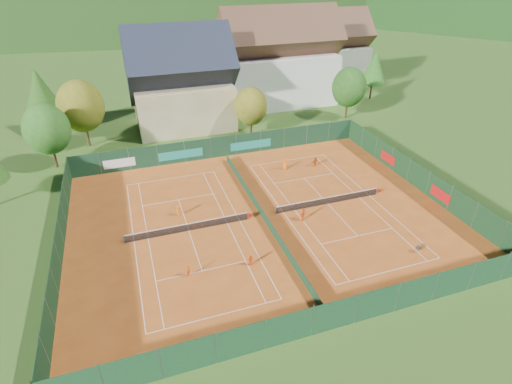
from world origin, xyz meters
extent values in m
plane|color=#2E531A|center=(0.00, 0.00, -0.02)|extent=(600.00, 600.00, 0.00)
cube|color=#B6521A|center=(0.00, 0.00, 0.01)|extent=(40.00, 32.00, 0.01)
cube|color=white|center=(-8.00, 11.88, 0.01)|extent=(10.97, 0.06, 0.00)
cube|color=white|center=(-8.00, -11.88, 0.01)|extent=(10.97, 0.06, 0.00)
cube|color=white|center=(-13.48, 0.00, 0.01)|extent=(0.06, 23.77, 0.00)
cube|color=white|center=(-2.51, 0.00, 0.01)|extent=(0.06, 23.77, 0.00)
cube|color=white|center=(-12.12, 0.00, 0.01)|extent=(0.06, 23.77, 0.00)
cube|color=white|center=(-3.88, 0.00, 0.01)|extent=(0.06, 23.77, 0.00)
cube|color=white|center=(-8.00, 6.40, 0.01)|extent=(8.23, 0.06, 0.00)
cube|color=white|center=(-8.00, -6.40, 0.01)|extent=(8.23, 0.06, 0.00)
cube|color=white|center=(-8.00, 0.00, 0.01)|extent=(0.06, 12.80, 0.00)
cube|color=white|center=(8.00, 11.88, 0.01)|extent=(10.97, 0.06, 0.00)
cube|color=white|center=(8.00, -11.88, 0.01)|extent=(10.97, 0.06, 0.00)
cube|color=white|center=(2.51, 0.00, 0.01)|extent=(0.06, 23.77, 0.00)
cube|color=white|center=(13.48, 0.00, 0.01)|extent=(0.06, 23.77, 0.00)
cube|color=white|center=(3.88, 0.00, 0.01)|extent=(0.06, 23.77, 0.00)
cube|color=white|center=(12.12, 0.00, 0.01)|extent=(0.06, 23.77, 0.00)
cube|color=white|center=(8.00, 6.40, 0.01)|extent=(8.23, 0.06, 0.00)
cube|color=white|center=(8.00, -6.40, 0.01)|extent=(8.23, 0.06, 0.00)
cube|color=white|center=(8.00, 0.00, 0.01)|extent=(0.06, 12.80, 0.00)
cylinder|color=#59595B|center=(-14.40, 0.00, 0.51)|extent=(0.10, 0.10, 1.02)
cylinder|color=#59595B|center=(-1.60, 0.00, 0.51)|extent=(0.10, 0.10, 1.02)
cube|color=black|center=(-8.00, 0.00, 0.46)|extent=(12.80, 0.02, 0.86)
cube|color=white|center=(-8.00, 0.00, 0.89)|extent=(12.80, 0.04, 0.06)
cube|color=red|center=(-1.35, 0.00, 0.45)|extent=(0.40, 0.04, 0.40)
cylinder|color=#59595B|center=(1.60, 0.00, 0.51)|extent=(0.10, 0.10, 1.02)
cylinder|color=#59595B|center=(14.40, 0.00, 0.51)|extent=(0.10, 0.10, 1.02)
cube|color=black|center=(8.00, 0.00, 0.46)|extent=(12.80, 0.02, 0.86)
cube|color=white|center=(8.00, 0.00, 0.89)|extent=(12.80, 0.04, 0.06)
cube|color=red|center=(14.65, 0.00, 0.45)|extent=(0.40, 0.04, 0.40)
cube|color=#12331E|center=(0.00, 0.00, 0.50)|extent=(0.03, 28.80, 1.00)
cube|color=#12321E|center=(0.00, 16.00, 1.50)|extent=(40.00, 0.04, 3.00)
cube|color=teal|center=(-6.00, 15.94, 1.20)|extent=(6.00, 0.03, 1.20)
cube|color=teal|center=(4.00, 15.94, 1.20)|extent=(6.00, 0.03, 1.20)
cube|color=silver|center=(-14.00, 15.94, 1.20)|extent=(4.00, 0.03, 1.20)
cube|color=#153A20|center=(0.00, -16.00, 1.50)|extent=(40.00, 0.04, 3.00)
cube|color=#12321A|center=(-20.00, 0.00, 1.50)|extent=(0.04, 32.00, 3.00)
cube|color=#123219|center=(20.00, 0.00, 1.50)|extent=(0.04, 32.00, 3.00)
cube|color=#B21414|center=(19.94, -4.00, 1.20)|extent=(0.03, 3.00, 1.20)
cube|color=#B21414|center=(19.94, 6.00, 1.20)|extent=(0.03, 3.00, 1.20)
cube|color=beige|center=(-3.00, 30.00, 3.50)|extent=(15.00, 12.00, 7.00)
cube|color=#1E2333|center=(-3.00, 30.00, 10.00)|extent=(16.20, 12.00, 12.00)
cube|color=silver|center=(16.00, 36.00, 4.50)|extent=(20.00, 11.00, 9.00)
cube|color=brown|center=(16.00, 36.00, 11.75)|extent=(21.60, 11.00, 11.00)
cube|color=silver|center=(30.00, 44.00, 4.00)|extent=(16.00, 10.00, 8.00)
cube|color=brown|center=(30.00, 44.00, 10.50)|extent=(17.28, 10.00, 10.00)
cylinder|color=#432A18|center=(-22.00, 20.00, 1.40)|extent=(0.36, 0.36, 2.80)
ellipsoid|color=#26601B|center=(-22.00, 20.00, 5.40)|extent=(5.72, 5.72, 6.58)
cylinder|color=#473219|center=(-18.00, 26.00, 1.57)|extent=(0.36, 0.36, 3.15)
ellipsoid|color=olive|center=(-18.00, 26.00, 6.07)|extent=(6.44, 6.44, 7.40)
cylinder|color=#472D19|center=(-24.00, 34.00, 1.75)|extent=(0.36, 0.36, 3.50)
cone|color=#245217|center=(-24.00, 34.00, 6.75)|extent=(5.60, 5.60, 6.50)
cylinder|color=#432F17|center=(6.00, 22.00, 1.22)|extent=(0.36, 0.36, 2.45)
ellipsoid|color=olive|center=(6.00, 22.00, 4.72)|extent=(5.01, 5.01, 5.76)
cylinder|color=#462C19|center=(24.00, 24.00, 1.40)|extent=(0.36, 0.36, 2.80)
ellipsoid|color=#215217|center=(24.00, 24.00, 5.40)|extent=(5.72, 5.72, 6.58)
cylinder|color=#422817|center=(34.00, 32.00, 1.57)|extent=(0.36, 0.36, 3.15)
cone|color=#23601B|center=(34.00, 32.00, 6.07)|extent=(5.04, 5.04, 5.85)
cylinder|color=#4C301B|center=(26.00, 40.00, 1.75)|extent=(0.36, 0.36, 3.50)
ellipsoid|color=olive|center=(26.00, 40.00, 6.75)|extent=(7.15, 7.15, 8.22)
ellipsoid|color=black|center=(10.00, 300.00, -42.35)|extent=(440.00, 440.00, 242.00)
ellipsoid|color=black|center=(240.00, 190.00, -38.57)|extent=(380.00, 380.00, 220.40)
cylinder|color=slate|center=(11.89, -10.66, 0.40)|extent=(0.02, 0.02, 0.80)
cylinder|color=slate|center=(12.19, -10.66, 0.40)|extent=(0.02, 0.02, 0.80)
cylinder|color=slate|center=(11.89, -10.36, 0.40)|extent=(0.02, 0.02, 0.80)
cylinder|color=slate|center=(12.19, -10.36, 0.40)|extent=(0.02, 0.02, 0.80)
cube|color=slate|center=(12.04, -10.51, 0.55)|extent=(0.34, 0.34, 0.30)
ellipsoid|color=#CCD833|center=(12.04, -10.51, 0.58)|extent=(0.28, 0.28, 0.16)
sphere|color=#CCD833|center=(-6.26, -8.03, 0.03)|extent=(0.07, 0.07, 0.07)
sphere|color=#CCD833|center=(2.37, -9.91, 0.03)|extent=(0.07, 0.07, 0.07)
sphere|color=#CCD833|center=(0.89, 6.63, 0.03)|extent=(0.07, 0.07, 0.07)
imported|color=orange|center=(-9.30, -6.76, 0.68)|extent=(0.58, 0.58, 1.35)
imported|color=#FF4F16|center=(-3.62, -7.17, 0.61)|extent=(0.70, 0.60, 1.23)
imported|color=orange|center=(-8.54, 3.13, 0.66)|extent=(0.86, 0.50, 1.33)
imported|color=#FC5C16|center=(3.86, -2.09, 0.77)|extent=(0.92, 0.89, 1.54)
imported|color=orange|center=(6.61, 9.42, 0.77)|extent=(0.76, 0.51, 1.54)
imported|color=#D25012|center=(10.75, 9.05, 0.68)|extent=(1.32, 0.74, 1.36)
camera|label=1|loc=(-12.20, -33.70, 24.48)|focal=28.00mm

